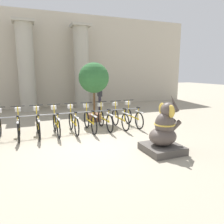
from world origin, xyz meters
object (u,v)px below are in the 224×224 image
at_px(bicycle_4, 73,122).
at_px(bicycle_6, 105,119).
at_px(bicycle_7, 120,118).
at_px(elephant_statue, 164,133).
at_px(bicycle_5, 90,121).
at_px(bicycle_2, 38,125).
at_px(bicycle_3, 56,123).
at_px(bicycle_1, 19,126).
at_px(person_pedestrian, 100,93).
at_px(bicycle_8, 133,117).
at_px(potted_tree, 94,80).

xyz_separation_m(bicycle_4, bicycle_6, (1.29, 0.02, 0.00)).
distance_m(bicycle_7, elephant_statue, 2.99).
xyz_separation_m(bicycle_5, elephant_statue, (1.35, -2.99, 0.15)).
distance_m(bicycle_2, bicycle_4, 1.29).
distance_m(bicycle_3, elephant_statue, 4.00).
distance_m(bicycle_1, bicycle_6, 3.22).
distance_m(bicycle_4, elephant_statue, 3.62).
height_order(bicycle_1, bicycle_5, same).
height_order(bicycle_1, bicycle_7, same).
relative_size(bicycle_3, bicycle_7, 1.00).
height_order(bicycle_5, elephant_statue, elephant_statue).
height_order(bicycle_6, elephant_statue, elephant_statue).
xyz_separation_m(bicycle_4, bicycle_7, (1.93, -0.02, 0.00)).
bearing_deg(elephant_statue, bicycle_2, 137.41).
xyz_separation_m(bicycle_2, bicycle_5, (1.93, -0.03, 0.00)).
bearing_deg(bicycle_5, bicycle_4, 177.89).
relative_size(bicycle_1, person_pedestrian, 0.98).
bearing_deg(person_pedestrian, bicycle_4, -121.39).
relative_size(bicycle_1, elephant_statue, 1.02).
relative_size(bicycle_3, elephant_statue, 1.02).
bearing_deg(bicycle_6, bicycle_7, -3.98).
bearing_deg(bicycle_8, bicycle_2, -179.65).
distance_m(bicycle_2, bicycle_3, 0.64).
distance_m(bicycle_2, elephant_statue, 4.46).
height_order(elephant_statue, potted_tree, potted_tree).
bearing_deg(potted_tree, bicycle_5, -113.49).
xyz_separation_m(bicycle_1, bicycle_5, (2.57, -0.06, 0.00)).
distance_m(bicycle_3, bicycle_5, 1.29).
height_order(bicycle_2, bicycle_8, same).
distance_m(bicycle_3, bicycle_8, 3.22).
bearing_deg(bicycle_7, person_pedestrian, 82.86).
xyz_separation_m(bicycle_7, elephant_statue, (0.07, -2.99, 0.15)).
bearing_deg(bicycle_4, potted_tree, 49.62).
bearing_deg(person_pedestrian, bicycle_6, -106.11).
height_order(bicycle_3, potted_tree, potted_tree).
distance_m(bicycle_1, bicycle_2, 0.64).
distance_m(bicycle_6, elephant_statue, 3.12).
relative_size(bicycle_5, bicycle_6, 1.00).
height_order(bicycle_4, bicycle_5, same).
height_order(bicycle_3, person_pedestrian, person_pedestrian).
height_order(bicycle_6, person_pedestrian, person_pedestrian).
bearing_deg(person_pedestrian, bicycle_8, -87.96).
height_order(bicycle_1, person_pedestrian, person_pedestrian).
xyz_separation_m(bicycle_2, bicycle_6, (2.57, 0.02, 0.00)).
bearing_deg(bicycle_2, bicycle_5, -0.86).
distance_m(bicycle_2, bicycle_6, 2.57).
distance_m(bicycle_5, person_pedestrian, 4.44).
height_order(bicycle_4, bicycle_7, same).
distance_m(bicycle_6, bicycle_7, 0.65).
relative_size(bicycle_6, bicycle_7, 1.00).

